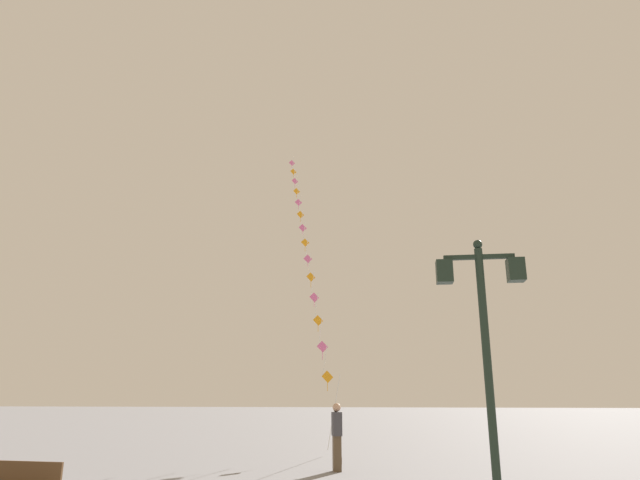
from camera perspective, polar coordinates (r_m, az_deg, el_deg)
The scene contains 4 objects.
ground_plane at distance 20.27m, azimuth 6.03°, elevation -21.19°, with size 160.00×160.00×0.00m, color gray.
twin_lantern_lamp_post at distance 9.83m, azimuth 16.65°, elevation -7.80°, with size 1.49×0.28×4.55m.
kite_train at distance 27.01m, azimuth -1.53°, elevation -0.48°, with size 4.95×16.79×17.24m.
kite_flyer at distance 15.43m, azimuth 1.76°, elevation -19.58°, with size 0.32×0.63×1.71m.
Camera 1 is at (0.65, -0.17, 1.89)m, focal length 30.79 mm.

